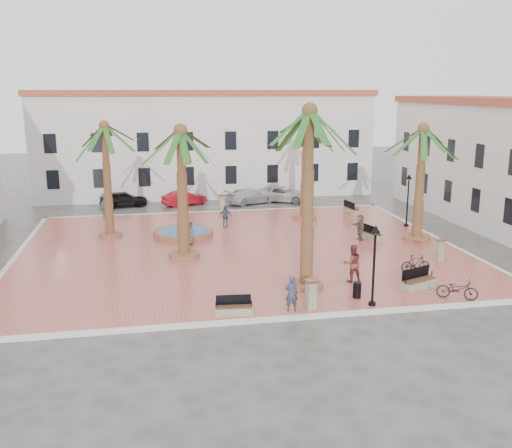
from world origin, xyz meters
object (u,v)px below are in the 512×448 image
(fountain, at_px, (183,232))
(bollard_se, at_px, (311,294))
(bollard_e, at_px, (440,250))
(bicycle_b, at_px, (416,263))
(car_white, at_px, (282,194))
(palm_nw, at_px, (105,139))
(bench_s, at_px, (234,310))
(car_silver, at_px, (250,196))
(pedestrian_east, at_px, (360,227))
(lamppost_e, at_px, (408,191))
(pedestrian_fountain_b, at_px, (225,216))
(pedestrian_north, at_px, (105,205))
(palm_s, at_px, (309,131))
(bollard_n, at_px, (222,203))
(car_black, at_px, (123,199))
(litter_bin, at_px, (357,290))
(bench_ne, at_px, (351,210))
(cyclist_b, at_px, (352,263))
(bench_se, at_px, (418,283))
(bicycle_a, at_px, (457,289))
(palm_e, at_px, (423,143))
(pedestrian_fountain_a, at_px, (189,232))
(bench_e, at_px, (371,235))
(palm_ne, at_px, (306,129))
(car_red, at_px, (184,198))
(cyclist_a, at_px, (291,294))
(palm_sw, at_px, (181,148))
(lamppost_s, at_px, (375,251))

(fountain, xyz_separation_m, bollard_se, (4.64, -13.95, 0.43))
(bollard_e, distance_m, bicycle_b, 2.62)
(fountain, xyz_separation_m, car_white, (9.29, 11.11, 0.24))
(palm_nw, xyz_separation_m, bench_s, (5.94, -14.70, -6.11))
(palm_nw, bearing_deg, car_silver, 42.01)
(bicycle_b, bearing_deg, pedestrian_east, 9.96)
(lamppost_e, xyz_separation_m, pedestrian_fountain_b, (-12.55, 2.02, -1.73))
(palm_nw, distance_m, pedestrian_north, 8.02)
(palm_s, distance_m, bollard_n, 19.29)
(pedestrian_fountain_b, height_order, car_black, pedestrian_fountain_b)
(litter_bin, xyz_separation_m, pedestrian_east, (3.86, 9.85, 0.46))
(bench_ne, relative_size, cyclist_b, 0.99)
(bollard_n, distance_m, cyclist_b, 18.07)
(bollard_se, height_order, car_black, bollard_se)
(car_white, bearing_deg, bench_se, -153.37)
(pedestrian_north, bearing_deg, bicycle_a, -120.87)
(bicycle_b, relative_size, car_black, 0.40)
(palm_e, relative_size, bench_ne, 3.92)
(bollard_n, height_order, pedestrian_east, pedestrian_east)
(pedestrian_fountain_a, bearing_deg, palm_e, -49.88)
(car_white, bearing_deg, bench_e, -146.32)
(palm_ne, distance_m, bench_s, 20.09)
(bench_se, height_order, pedestrian_fountain_a, pedestrian_fountain_a)
(bollard_n, bearing_deg, cyclist_b, -76.38)
(palm_nw, relative_size, car_silver, 1.67)
(bench_se, distance_m, car_red, 25.32)
(car_black, bearing_deg, cyclist_a, -172.78)
(lamppost_e, bearing_deg, palm_e, -105.52)
(bollard_se, bearing_deg, car_red, 98.76)
(palm_ne, relative_size, bicycle_b, 5.10)
(fountain, height_order, palm_sw, palm_sw)
(car_black, bearing_deg, bench_s, -178.10)
(palm_e, bearing_deg, cyclist_a, -136.62)
(bench_ne, bearing_deg, palm_s, 145.34)
(palm_s, bearing_deg, bench_s, -144.71)
(palm_s, distance_m, litter_bin, 7.61)
(car_silver, bearing_deg, bollard_se, 152.78)
(bicycle_a, bearing_deg, litter_bin, 105.51)
(litter_bin, distance_m, pedestrian_east, 10.59)
(bench_s, distance_m, car_white, 26.30)
(palm_ne, relative_size, lamppost_s, 2.15)
(pedestrian_fountain_a, bearing_deg, car_black, 64.38)
(litter_bin, bearing_deg, palm_s, 136.55)
(bollard_e, bearing_deg, fountain, 148.42)
(palm_ne, distance_m, car_white, 9.83)
(fountain, height_order, palm_ne, palm_ne)
(car_black, bearing_deg, car_silver, -103.28)
(bollard_se, distance_m, bicycle_a, 6.94)
(palm_e, xyz_separation_m, litter_bin, (-7.44, -9.20, -5.77))
(palm_e, bearing_deg, palm_s, -141.71)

